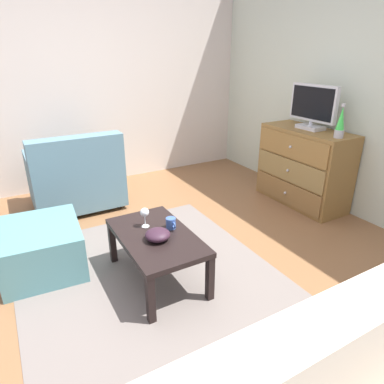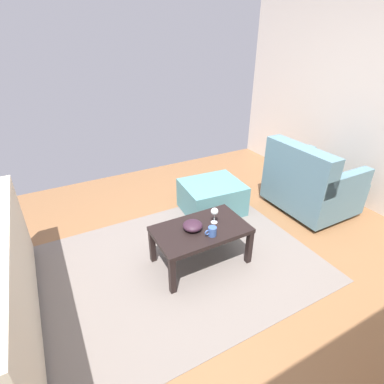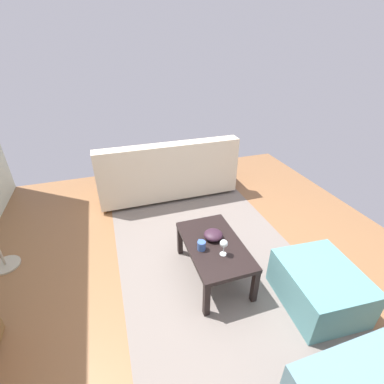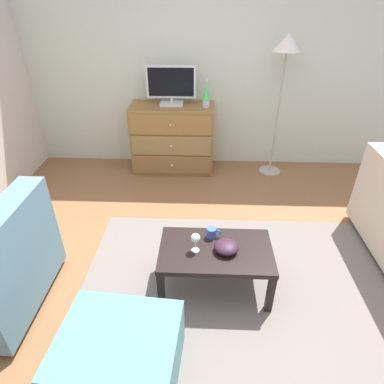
% 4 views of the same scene
% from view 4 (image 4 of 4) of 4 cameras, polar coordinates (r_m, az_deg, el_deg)
% --- Properties ---
extents(ground_plane, '(5.36, 4.93, 0.05)m').
position_cam_4_polar(ground_plane, '(2.90, 4.17, -14.26)').
color(ground_plane, brown).
extents(wall_accent_rear, '(5.36, 0.12, 2.79)m').
position_cam_4_polar(wall_accent_rear, '(4.29, 4.27, 22.82)').
color(wall_accent_rear, beige).
rests_on(wall_accent_rear, ground_plane).
extents(area_rug, '(2.60, 1.90, 0.01)m').
position_cam_4_polar(area_rug, '(2.76, 8.62, -16.85)').
color(area_rug, slate).
rests_on(area_rug, ground_plane).
extents(dresser, '(1.04, 0.49, 0.86)m').
position_cam_4_polar(dresser, '(4.27, -3.36, 9.37)').
color(dresser, olive).
rests_on(dresser, ground_plane).
extents(tv, '(0.59, 0.18, 0.47)m').
position_cam_4_polar(tv, '(4.08, -3.67, 18.26)').
color(tv, silver).
rests_on(tv, dresser).
extents(lava_lamp, '(0.09, 0.09, 0.33)m').
position_cam_4_polar(lava_lamp, '(4.02, 2.53, 16.67)').
color(lava_lamp, '#B7B7BC').
rests_on(lava_lamp, dresser).
extents(coffee_table, '(0.86, 0.51, 0.39)m').
position_cam_4_polar(coffee_table, '(2.54, 4.18, -10.85)').
color(coffee_table, black).
rests_on(coffee_table, ground_plane).
extents(wine_glass, '(0.07, 0.07, 0.16)m').
position_cam_4_polar(wine_glass, '(2.42, 0.62, -8.16)').
color(wine_glass, silver).
rests_on(wine_glass, coffee_table).
extents(mug, '(0.11, 0.08, 0.08)m').
position_cam_4_polar(mug, '(2.59, 3.50, -7.11)').
color(mug, '#37579E').
rests_on(mug, coffee_table).
extents(bowl_decorative, '(0.18, 0.18, 0.08)m').
position_cam_4_polar(bowl_decorative, '(2.47, 6.06, -9.57)').
color(bowl_decorative, '#311B29').
rests_on(bowl_decorative, coffee_table).
extents(ottoman, '(0.74, 0.65, 0.38)m').
position_cam_4_polar(ottoman, '(2.24, -12.49, -26.27)').
color(ottoman, slate).
rests_on(ottoman, ground_plane).
extents(standing_lamp, '(0.32, 0.32, 1.68)m').
position_cam_4_polar(standing_lamp, '(4.02, 16.13, 21.79)').
color(standing_lamp, '#A59E8C').
rests_on(standing_lamp, ground_plane).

